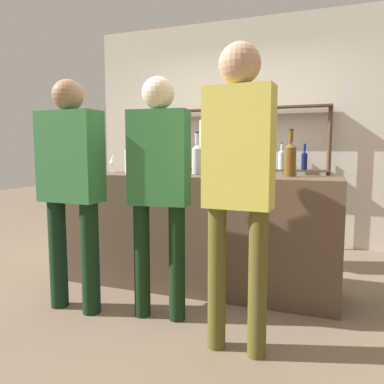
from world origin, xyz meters
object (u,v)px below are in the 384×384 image
counter_bottle_3 (197,158)px  server_behind_counter (224,168)px  customer_center (158,178)px  customer_left (71,179)px  counter_bottle_2 (290,158)px  customer_right (238,170)px  counter_bottle_4 (146,159)px  wine_glass (113,159)px  counter_bottle_0 (129,159)px  counter_bottle_1 (178,157)px

counter_bottle_3 → server_behind_counter: server_behind_counter is taller
customer_center → customer_left: bearing=92.2°
counter_bottle_2 → customer_right: 1.02m
counter_bottle_2 → counter_bottle_3: size_ratio=1.02×
counter_bottle_2 → customer_center: bearing=-136.9°
counter_bottle_3 → customer_left: (-0.65, -0.87, -0.13)m
counter_bottle_2 → customer_left: (-1.44, -0.84, -0.14)m
counter_bottle_3 → counter_bottle_4: counter_bottle_3 is taller
wine_glass → customer_left: bearing=-77.3°
counter_bottle_0 → customer_left: size_ratio=0.20×
server_behind_counter → counter_bottle_4: bearing=-19.1°
counter_bottle_1 → counter_bottle_0: bearing=171.5°
counter_bottle_0 → counter_bottle_3: bearing=4.6°
counter_bottle_1 → customer_center: customer_center is taller
counter_bottle_4 → server_behind_counter: 0.86m
server_behind_counter → customer_center: size_ratio=1.02×
counter_bottle_1 → counter_bottle_3: (0.13, 0.13, -0.01)m
counter_bottle_4 → customer_right: size_ratio=0.19×
customer_right → wine_glass: bearing=58.1°
server_behind_counter → customer_right: customer_right is taller
customer_right → customer_center: size_ratio=1.06×
server_behind_counter → wine_glass: bearing=-40.7°
counter_bottle_0 → customer_right: bearing=-38.2°
customer_center → customer_left: 0.65m
customer_left → customer_center: bearing=-79.0°
counter_bottle_1 → counter_bottle_2: (0.92, 0.10, -0.00)m
server_behind_counter → customer_right: (0.51, -1.58, 0.07)m
counter_bottle_4 → counter_bottle_3: bearing=15.5°
customer_left → customer_right: bearing=-94.5°
counter_bottle_1 → server_behind_counter: server_behind_counter is taller
server_behind_counter → counter_bottle_2: bearing=69.7°
wine_glass → server_behind_counter: bearing=30.0°
customer_right → customer_left: bearing=86.1°
counter_bottle_2 → server_behind_counter: bearing=140.4°
counter_bottle_2 → server_behind_counter: (-0.70, 0.58, -0.12)m
wine_glass → customer_center: (0.84, -0.78, -0.10)m
customer_center → server_behind_counter: bearing=-10.1°
wine_glass → customer_right: size_ratio=0.10×
wine_glass → server_behind_counter: (0.94, 0.54, -0.10)m
counter_bottle_0 → counter_bottle_2: 1.43m
counter_bottle_3 → customer_right: size_ratio=0.21×
counter_bottle_1 → server_behind_counter: 0.72m
counter_bottle_3 → counter_bottle_4: 0.45m
counter_bottle_0 → server_behind_counter: (0.73, 0.60, -0.10)m
counter_bottle_0 → counter_bottle_1: (0.51, -0.08, 0.02)m
counter_bottle_2 → customer_left: customer_left is taller
counter_bottle_0 → wine_glass: 0.21m
counter_bottle_1 → counter_bottle_4: 0.31m
counter_bottle_0 → counter_bottle_3: counter_bottle_3 is taller
server_behind_counter → customer_left: size_ratio=1.02×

